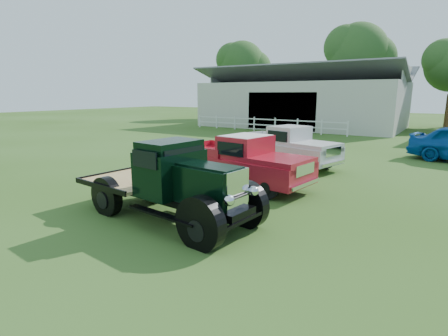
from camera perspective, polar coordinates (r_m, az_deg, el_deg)
The scene contains 8 objects.
ground at distance 9.66m, azimuth -4.95°, elevation -7.22°, with size 120.00×120.00×0.00m, color #2B4C12.
shed_left at distance 35.48m, azimuth 12.65°, elevation 11.14°, with size 18.80×10.20×5.60m, color #A4A4A4, non-canonical shape.
fence_rail at distance 30.50m, azimuth 6.62°, elevation 7.11°, with size 14.20×0.16×1.20m, color white, non-canonical shape.
tree_a at distance 46.64m, azimuth 2.90°, elevation 14.57°, with size 6.30×6.30×10.50m, color #22531A, non-canonical shape.
tree_b at distance 42.33m, azimuth 20.79°, elevation 14.77°, with size 6.90×6.90×11.50m, color #22531A, non-canonical shape.
vintage_flatbed at distance 8.99m, azimuth -9.10°, elevation -1.98°, with size 5.16×2.05×2.05m, color black, non-canonical shape.
red_pickup at distance 12.16m, azimuth 3.14°, elevation 1.25°, with size 4.96×1.91×1.81m, color #B6192A, non-canonical shape.
white_pickup at distance 15.78m, azimuth 10.27°, elevation 3.47°, with size 4.78×1.85×1.76m, color beige, non-canonical shape.
Camera 1 is at (5.68, -7.13, 3.18)m, focal length 28.00 mm.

